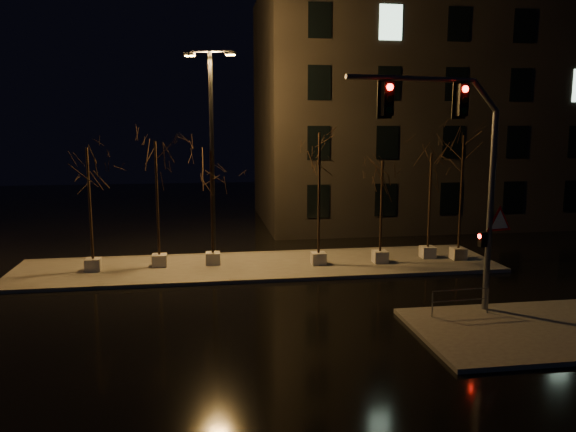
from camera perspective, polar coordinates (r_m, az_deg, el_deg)
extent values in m
plane|color=black|center=(20.31, -1.14, -9.45)|extent=(90.00, 90.00, 0.00)
cube|color=#4F4C47|center=(26.00, -2.91, -5.08)|extent=(22.00, 5.00, 0.15)
cube|color=#4F4C47|center=(19.61, 23.05, -10.68)|extent=(7.00, 5.00, 0.15)
cube|color=black|center=(40.60, 15.53, 10.33)|extent=(25.00, 12.00, 15.00)
cube|color=#A8A49D|center=(26.22, -19.17, -4.69)|extent=(0.65, 0.65, 0.55)
cylinder|color=black|center=(25.72, -19.48, 1.16)|extent=(0.11, 0.11, 4.84)
cube|color=#A8A49D|center=(26.21, -12.92, -4.41)|extent=(0.65, 0.65, 0.55)
cylinder|color=black|center=(25.70, -13.15, 1.72)|extent=(0.11, 0.11, 5.10)
cube|color=#A8A49D|center=(26.15, -7.63, -4.28)|extent=(0.65, 0.65, 0.55)
cylinder|color=black|center=(25.67, -7.75, 1.38)|extent=(0.11, 0.11, 4.66)
cube|color=#A8A49D|center=(25.95, 3.11, -4.32)|extent=(0.65, 0.65, 0.55)
cylinder|color=black|center=(25.41, 3.17, 2.29)|extent=(0.11, 0.11, 5.47)
cube|color=#A8A49D|center=(26.60, 9.33, -4.09)|extent=(0.65, 0.65, 0.55)
cylinder|color=black|center=(26.16, 9.46, 0.96)|extent=(0.11, 0.11, 4.18)
cube|color=#A8A49D|center=(28.00, 14.00, -3.58)|extent=(0.65, 0.65, 0.55)
cylinder|color=black|center=(27.56, 14.20, 1.54)|extent=(0.11, 0.11, 4.49)
cube|color=#A8A49D|center=(28.10, 16.89, -3.66)|extent=(0.65, 0.65, 0.55)
cylinder|color=black|center=(27.61, 17.18, 2.30)|extent=(0.11, 0.11, 5.33)
cylinder|color=slate|center=(20.27, 19.85, 0.32)|extent=(0.20, 0.20, 6.81)
cylinder|color=slate|center=(18.21, 12.54, 13.47)|extent=(4.49, 1.02, 0.16)
cube|color=black|center=(19.23, 17.27, 11.18)|extent=(0.38, 0.31, 1.02)
cube|color=black|center=(17.74, 10.05, 11.64)|extent=(0.38, 0.31, 1.02)
cube|color=black|center=(20.27, 19.16, -2.25)|extent=(0.28, 0.25, 0.51)
cone|color=red|center=(20.50, 20.63, -0.60)|extent=(1.17, 0.26, 1.18)
sphere|color=#FF0C07|center=(20.08, 20.50, 11.89)|extent=(0.20, 0.20, 0.20)
cylinder|color=black|center=(26.35, -7.72, 5.80)|extent=(0.19, 0.19, 9.62)
cylinder|color=black|center=(26.50, -7.95, 16.24)|extent=(2.02, 0.81, 0.10)
cube|color=yellow|center=(26.81, -9.97, 15.80)|extent=(0.54, 0.42, 0.19)
cube|color=yellow|center=(26.19, -5.87, 16.05)|extent=(0.54, 0.42, 0.19)
cylinder|color=slate|center=(19.57, 14.44, -8.73)|extent=(0.05, 0.05, 0.84)
cylinder|color=slate|center=(20.52, 19.64, -8.14)|extent=(0.05, 0.05, 0.84)
cylinder|color=slate|center=(19.89, 17.17, -7.16)|extent=(2.04, 0.13, 0.04)
cylinder|color=slate|center=(20.00, 17.12, -8.18)|extent=(2.04, 0.13, 0.04)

